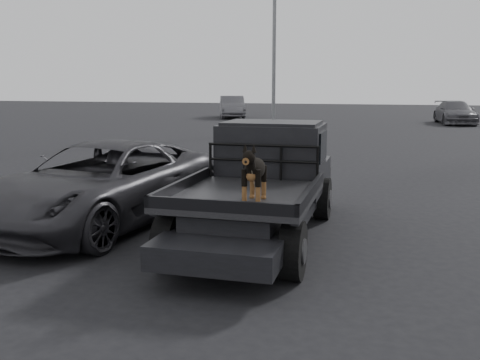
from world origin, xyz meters
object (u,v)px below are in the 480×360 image
(distant_car_b, at_px, (455,112))
(parked_suv, at_px, (102,184))
(flatbed_ute, at_px, (259,210))
(dog, at_px, (255,173))
(distant_car_a, at_px, (232,107))

(distant_car_b, bearing_deg, parked_suv, -113.48)
(flatbed_ute, xyz_separation_m, dog, (0.26, -1.42, 0.83))
(flatbed_ute, height_order, distant_car_b, distant_car_b)
(dog, height_order, distant_car_a, dog)
(dog, relative_size, parked_suv, 0.14)
(distant_car_a, distance_m, distant_car_b, 15.07)
(flatbed_ute, height_order, distant_car_a, distant_car_a)
(dog, bearing_deg, parked_suv, 153.15)
(distant_car_a, bearing_deg, distant_car_b, -27.51)
(distant_car_a, bearing_deg, parked_suv, -97.37)
(flatbed_ute, height_order, dog, dog)
(distant_car_a, height_order, distant_car_b, distant_car_a)
(dog, distance_m, distant_car_b, 29.25)
(parked_suv, bearing_deg, flatbed_ute, 5.47)
(flatbed_ute, distance_m, distant_car_b, 27.92)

